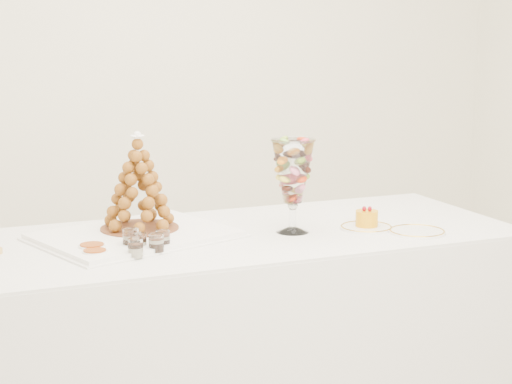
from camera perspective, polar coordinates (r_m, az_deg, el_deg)
name	(u,v)px	position (r m, az deg, el deg)	size (l,w,h in m)	color
buffet_table	(233,338)	(3.39, -1.57, -9.70)	(2.23, 0.96, 0.84)	white
lace_tray	(135,235)	(3.23, -8.07, -2.88)	(0.67, 0.50, 0.02)	white
macaron_vase	(293,172)	(3.25, 2.48, 1.31)	(0.16, 0.16, 0.36)	white
cake_plate	(366,228)	(3.38, 7.36, -2.37)	(0.21, 0.21, 0.01)	white
spare_plate	(417,232)	(3.34, 10.69, -2.62)	(0.22, 0.22, 0.01)	white
verrine_a	(131,240)	(3.06, -8.35, -3.15)	(0.06, 0.06, 0.08)	white
verrine_b	(140,242)	(3.04, -7.75, -3.33)	(0.05, 0.05, 0.06)	white
verrine_c	(163,240)	(3.05, -6.23, -3.20)	(0.05, 0.05, 0.07)	white
verrine_d	(135,248)	(2.95, -8.04, -3.74)	(0.05, 0.05, 0.07)	white
verrine_e	(156,244)	(3.00, -6.66, -3.44)	(0.05, 0.05, 0.07)	white
ramekin_back	(92,249)	(3.05, -10.88, -3.75)	(0.09, 0.09, 0.03)	white
ramekin_front	(95,255)	(2.97, -10.69, -4.12)	(0.09, 0.09, 0.03)	white
croquembouche	(138,182)	(3.25, -7.84, 0.67)	(0.30, 0.30, 0.37)	brown
mousse_cake	(367,218)	(3.38, 7.39, -1.74)	(0.09, 0.09, 0.08)	orange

